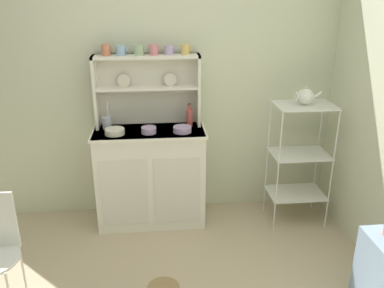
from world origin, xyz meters
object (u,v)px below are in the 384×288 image
object	(u,v)px
utensil_jar	(107,122)
bowl_mixing_large	(115,131)
hutch_cabinet	(151,175)
jam_bottle	(189,117)
cup_terracotta_0	(106,50)
hutch_shelf_unit	(147,84)
bakers_rack	(300,151)
porcelain_teapot	(305,97)

from	to	relation	value
utensil_jar	bowl_mixing_large	bearing A→B (deg)	-63.55
hutch_cabinet	jam_bottle	distance (m)	0.63
cup_terracotta_0	utensil_jar	size ratio (longest dim) A/B	0.38
hutch_shelf_unit	utensil_jar	size ratio (longest dim) A/B	3.84
hutch_shelf_unit	bowl_mixing_large	distance (m)	0.50
hutch_cabinet	cup_terracotta_0	xyz separation A→B (m)	(-0.33, 0.12, 1.10)
bakers_rack	porcelain_teapot	world-z (taller)	porcelain_teapot
hutch_shelf_unit	cup_terracotta_0	bearing A→B (deg)	-173.07
bakers_rack	bowl_mixing_large	world-z (taller)	bakers_rack
bowl_mixing_large	utensil_jar	distance (m)	0.17
utensil_jar	jam_bottle	bearing A→B (deg)	0.66
utensil_jar	bakers_rack	bearing A→B (deg)	-6.55
utensil_jar	porcelain_teapot	distance (m)	1.71
bakers_rack	utensil_jar	size ratio (longest dim) A/B	4.70
utensil_jar	porcelain_teapot	world-z (taller)	porcelain_teapot
bakers_rack	hutch_cabinet	bearing A→B (deg)	175.03
hutch_shelf_unit	porcelain_teapot	world-z (taller)	hutch_shelf_unit
bakers_rack	cup_terracotta_0	world-z (taller)	cup_terracotta_0
jam_bottle	porcelain_teapot	world-z (taller)	porcelain_teapot
cup_terracotta_0	bowl_mixing_large	world-z (taller)	cup_terracotta_0
hutch_cabinet	hutch_shelf_unit	world-z (taller)	hutch_shelf_unit
hutch_cabinet	porcelain_teapot	size ratio (longest dim) A/B	4.28
utensil_jar	porcelain_teapot	bearing A→B (deg)	-6.55
hutch_shelf_unit	porcelain_teapot	size ratio (longest dim) A/B	3.99
bakers_rack	porcelain_teapot	size ratio (longest dim) A/B	4.89
hutch_shelf_unit	porcelain_teapot	distance (m)	1.35
bowl_mixing_large	jam_bottle	distance (m)	0.67
jam_bottle	utensil_jar	bearing A→B (deg)	-179.34
cup_terracotta_0	bowl_mixing_large	bearing A→B (deg)	-77.81
hutch_shelf_unit	bowl_mixing_large	bearing A→B (deg)	-140.35
cup_terracotta_0	hutch_cabinet	bearing A→B (deg)	-20.56
bakers_rack	utensil_jar	bearing A→B (deg)	173.45
bowl_mixing_large	utensil_jar	world-z (taller)	utensil_jar
hutch_shelf_unit	bakers_rack	bearing A→B (deg)	-11.83
cup_terracotta_0	bowl_mixing_large	xyz separation A→B (m)	(0.04, -0.20, -0.65)
utensil_jar	cup_terracotta_0	bearing A→B (deg)	53.28
bowl_mixing_large	jam_bottle	bearing A→B (deg)	13.94
cup_terracotta_0	hutch_shelf_unit	bearing A→B (deg)	6.93
cup_terracotta_0	bowl_mixing_large	distance (m)	0.68
bowl_mixing_large	jam_bottle	world-z (taller)	jam_bottle
porcelain_teapot	hutch_shelf_unit	bearing A→B (deg)	168.16
hutch_shelf_unit	utensil_jar	distance (m)	0.48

